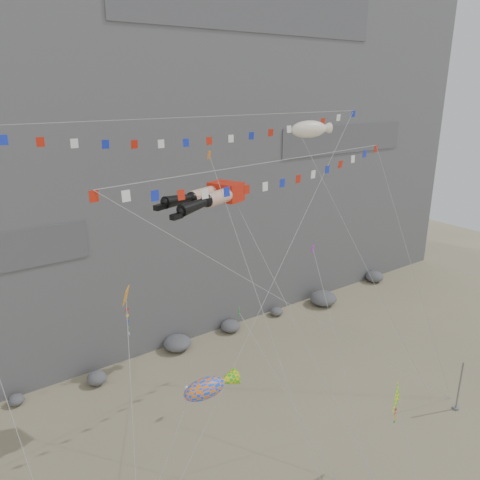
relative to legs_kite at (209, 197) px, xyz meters
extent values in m
plane|color=gray|center=(2.30, -7.01, -16.76)|extent=(120.00, 120.00, 0.00)
cube|color=slate|center=(2.30, 24.99, 8.24)|extent=(80.00, 28.00, 50.00)
cylinder|color=slate|center=(15.62, -9.93, -14.71)|extent=(0.12, 0.12, 4.08)
cube|color=red|center=(1.77, 0.69, 0.02)|extent=(2.14, 2.47, 1.22)
cylinder|color=#D8A187|center=(0.32, -0.51, 0.02)|extent=(2.26, 1.58, 0.90)
sphere|color=black|center=(-0.65, -0.88, 0.02)|extent=(0.83, 0.83, 0.83)
cone|color=black|center=(-1.79, -1.32, -0.06)|extent=(2.58, 1.58, 0.84)
cube|color=black|center=(-3.33, -1.91, -0.33)|extent=(0.87, 0.62, 0.30)
cylinder|color=#D8A187|center=(-0.12, 0.63, 0.02)|extent=(2.26, 1.58, 0.90)
sphere|color=black|center=(-1.08, 0.26, 0.02)|extent=(0.83, 0.83, 0.83)
cone|color=black|center=(-2.22, -0.18, 0.13)|extent=(2.59, 1.59, 0.90)
cube|color=black|center=(-3.76, -0.76, 0.04)|extent=(0.87, 0.62, 0.30)
cylinder|color=gray|center=(2.48, -6.83, -8.34)|extent=(0.03, 0.03, 22.54)
cylinder|color=gray|center=(-5.53, -3.34, -6.00)|extent=(0.03, 0.03, 29.31)
cylinder|color=gray|center=(9.93, -5.67, -7.22)|extent=(0.03, 0.03, 23.97)
cube|color=slate|center=(16.47, -8.97, -16.71)|extent=(0.16, 0.16, 0.10)
cylinder|color=gray|center=(-8.92, -7.37, -10.26)|extent=(0.03, 0.03, 15.93)
cylinder|color=gray|center=(5.08, -13.33, -13.95)|extent=(0.03, 0.03, 7.89)
cylinder|color=gray|center=(13.59, -2.17, -6.66)|extent=(0.03, 0.03, 23.63)
cube|color=slate|center=(15.12, -8.20, -16.71)|extent=(0.16, 0.16, 0.10)
cylinder|color=gray|center=(0.21, -6.23, -7.03)|extent=(0.03, 0.03, 23.10)
cylinder|color=gray|center=(5.89, -6.73, -10.56)|extent=(0.03, 0.03, 15.86)
cylinder|color=gray|center=(0.34, -8.99, -11.21)|extent=(0.03, 0.03, 13.93)
camera|label=1|loc=(-15.14, -24.89, 6.60)|focal=35.00mm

